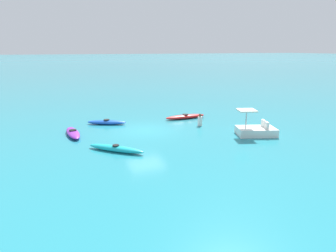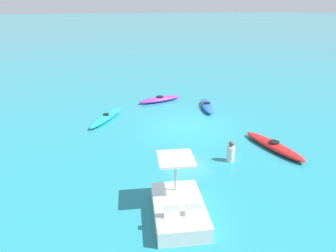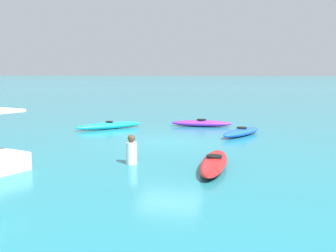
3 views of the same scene
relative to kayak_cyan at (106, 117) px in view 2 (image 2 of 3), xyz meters
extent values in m
plane|color=teal|center=(-2.87, -3.58, -0.16)|extent=(600.00, 600.00, 0.00)
ellipsoid|color=#19B7C6|center=(0.00, 0.00, 0.00)|extent=(2.80, 2.77, 0.32)
cylinder|color=black|center=(0.00, 0.00, 0.18)|extent=(0.51, 0.51, 0.05)
ellipsoid|color=blue|center=(-0.76, -6.26, 0.00)|extent=(2.87, 1.86, 0.32)
cylinder|color=black|center=(-0.76, -6.26, 0.18)|extent=(0.58, 0.58, 0.05)
ellipsoid|color=purple|center=(1.83, -4.19, 0.00)|extent=(0.88, 3.04, 0.32)
cylinder|color=black|center=(1.83, -4.19, 0.18)|extent=(0.49, 0.49, 0.05)
ellipsoid|color=red|center=(-6.93, -5.75, 0.00)|extent=(3.39, 0.75, 0.32)
cylinder|color=black|center=(-6.93, -5.75, 0.18)|extent=(0.46, 0.46, 0.05)
cube|color=white|center=(-9.08, 0.28, 0.09)|extent=(2.76, 2.21, 0.50)
cube|color=white|center=(-9.50, 0.75, 0.56)|extent=(0.30, 0.47, 0.44)
cube|color=white|center=(-9.70, 0.18, 0.56)|extent=(0.30, 0.47, 0.44)
cylinder|color=#B2B2B7|center=(-8.42, 0.05, 0.89)|extent=(0.08, 0.08, 1.10)
cube|color=silver|center=(-8.42, 0.05, 1.48)|extent=(1.40, 1.40, 0.08)
cylinder|color=silver|center=(-6.93, -3.32, 0.16)|extent=(0.41, 0.41, 0.65)
sphere|color=brown|center=(-6.93, -3.32, 0.61)|extent=(0.22, 0.22, 0.22)
camera|label=1|loc=(3.37, 15.52, 5.25)|focal=32.47mm
camera|label=2|loc=(-15.39, 3.81, 5.79)|focal=31.30mm
camera|label=3|loc=(-18.11, -6.90, 2.52)|focal=43.32mm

